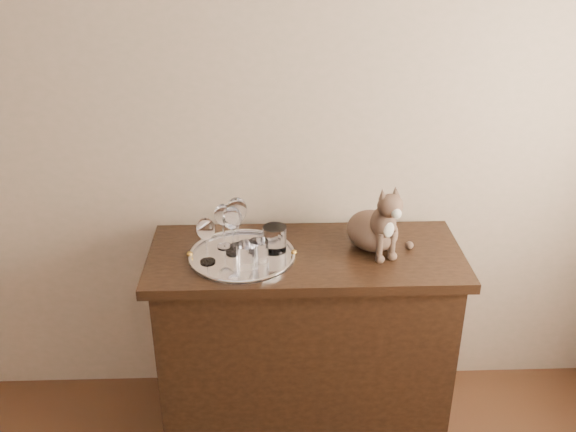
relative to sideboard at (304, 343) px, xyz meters
name	(u,v)px	position (x,y,z in m)	size (l,w,h in m)	color
wall_back	(148,103)	(-0.60, 0.31, 0.93)	(4.00, 0.10, 2.70)	tan
sideboard	(304,343)	(0.00, 0.00, 0.00)	(1.20, 0.50, 0.85)	black
tray	(242,257)	(-0.24, -0.03, 0.43)	(0.40, 0.40, 0.01)	silver
wine_glass_a	(224,226)	(-0.31, 0.04, 0.52)	(0.07, 0.07, 0.18)	white
wine_glass_b	(237,223)	(-0.26, 0.04, 0.54)	(0.08, 0.08, 0.21)	silver
wine_glass_c	(206,240)	(-0.37, -0.07, 0.52)	(0.07, 0.07, 0.18)	white
wine_glass_d	(233,230)	(-0.27, 0.00, 0.53)	(0.07, 0.07, 0.19)	white
tumbler_a	(259,251)	(-0.18, -0.07, 0.47)	(0.07, 0.07, 0.08)	silver
tumbler_b	(247,255)	(-0.22, -0.10, 0.48)	(0.08, 0.08, 0.09)	silver
tumbler_c	(275,239)	(-0.12, 0.01, 0.48)	(0.09, 0.09, 0.10)	silver
cat	(373,214)	(0.26, 0.03, 0.57)	(0.29, 0.27, 0.29)	#48392B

